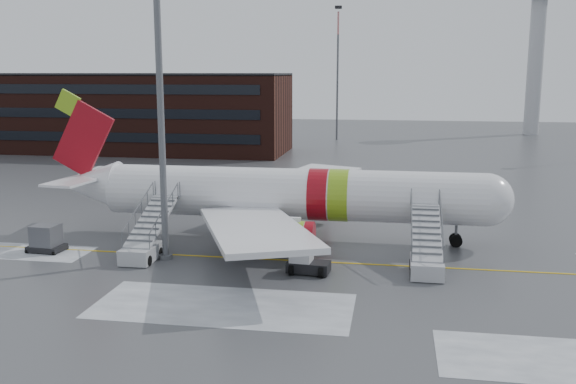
% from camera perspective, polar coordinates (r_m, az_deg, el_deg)
% --- Properties ---
extents(ground, '(260.00, 260.00, 0.00)m').
position_cam_1_polar(ground, '(43.74, 5.36, -5.95)').
color(ground, '#494C4F').
rests_on(ground, ground).
extents(airliner, '(35.03, 32.97, 11.18)m').
position_cam_1_polar(airliner, '(48.02, -0.72, -0.22)').
color(airliner, white).
rests_on(airliner, ground).
extents(airstair_fwd, '(2.05, 7.70, 3.48)m').
position_cam_1_polar(airstair_fwd, '(41.51, 12.20, -5.53)').
color(airstair_fwd, '#AEAFB5').
rests_on(airstair_fwd, ground).
extents(airstair_aft, '(2.05, 7.70, 3.48)m').
position_cam_1_polar(airstair_aft, '(44.64, -12.59, -4.41)').
color(airstair_aft, '#ADB0B4').
rests_on(airstair_aft, ground).
extents(pushback_tug, '(2.75, 2.16, 1.50)m').
position_cam_1_polar(pushback_tug, '(40.45, 1.61, -6.31)').
color(pushback_tug, black).
rests_on(pushback_tug, ground).
extents(uld_container, '(2.45, 1.86, 1.92)m').
position_cam_1_polar(uld_container, '(48.20, -20.70, -3.94)').
color(uld_container, black).
rests_on(uld_container, ground).
extents(light_mast_near, '(1.20, 1.20, 22.68)m').
position_cam_1_polar(light_mast_near, '(42.61, -11.34, 9.59)').
color(light_mast_near, '#595B60').
rests_on(light_mast_near, ground).
extents(terminal_building, '(62.00, 16.11, 12.30)m').
position_cam_1_polar(terminal_building, '(108.21, -16.87, 6.84)').
color(terminal_building, '#3F1E16').
rests_on(terminal_building, ground).
extents(control_tower, '(6.40, 6.40, 30.00)m').
position_cam_1_polar(control_tower, '(139.64, 21.26, 12.49)').
color(control_tower, '#B2B5BA').
rests_on(control_tower, ground).
extents(light_mast_far_n, '(1.20, 1.20, 24.25)m').
position_cam_1_polar(light_mast_far_n, '(120.35, 4.44, 11.23)').
color(light_mast_far_n, '#595B60').
rests_on(light_mast_far_n, ground).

